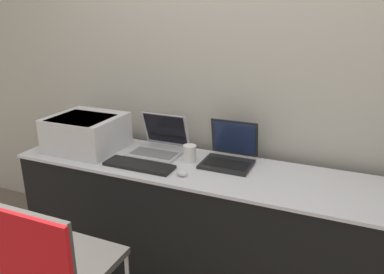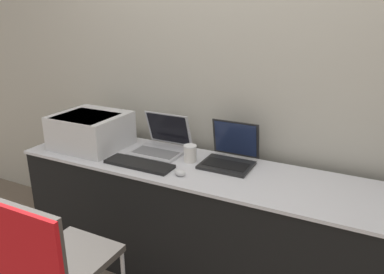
# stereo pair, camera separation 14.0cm
# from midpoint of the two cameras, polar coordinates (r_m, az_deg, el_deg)

# --- Properties ---
(wall_back) EXTENTS (8.00, 0.05, 2.60)m
(wall_back) POSITION_cam_midpoint_polar(r_m,az_deg,el_deg) (2.52, 8.08, 9.56)
(wall_back) COLOR #B7B2A3
(wall_back) RESTS_ON ground_plane
(table) EXTENTS (2.54, 0.59, 0.77)m
(table) POSITION_cam_midpoint_polar(r_m,az_deg,el_deg) (2.49, 3.96, -13.06)
(table) COLOR black
(table) RESTS_ON ground_plane
(printer) EXTENTS (0.46, 0.43, 0.24)m
(printer) POSITION_cam_midpoint_polar(r_m,az_deg,el_deg) (2.70, -13.75, 1.13)
(printer) COLOR silver
(printer) RESTS_ON table
(laptop_left) EXTENTS (0.34, 0.33, 0.25)m
(laptop_left) POSITION_cam_midpoint_polar(r_m,az_deg,el_deg) (2.56, -3.20, -1.07)
(laptop_left) COLOR #B7B7BC
(laptop_left) RESTS_ON table
(laptop_right) EXTENTS (0.31, 0.30, 0.26)m
(laptop_right) POSITION_cam_midpoint_polar(r_m,az_deg,el_deg) (2.38, 7.47, -2.78)
(laptop_right) COLOR black
(laptop_right) RESTS_ON table
(external_keyboard) EXTENTS (0.45, 0.15, 0.02)m
(external_keyboard) POSITION_cam_midpoint_polar(r_m,az_deg,el_deg) (2.36, -6.37, -4.12)
(external_keyboard) COLOR black
(external_keyboard) RESTS_ON table
(coffee_cup) EXTENTS (0.08, 0.08, 0.11)m
(coffee_cup) POSITION_cam_midpoint_polar(r_m,az_deg,el_deg) (2.39, 1.39, -2.53)
(coffee_cup) COLOR white
(coffee_cup) RESTS_ON table
(mouse) EXTENTS (0.07, 0.05, 0.04)m
(mouse) POSITION_cam_midpoint_polar(r_m,az_deg,el_deg) (2.20, -0.01, -5.50)
(mouse) COLOR silver
(mouse) RESTS_ON table
(chair) EXTENTS (0.43, 0.47, 0.86)m
(chair) POSITION_cam_midpoint_polar(r_m,az_deg,el_deg) (2.05, -19.03, -16.89)
(chair) COLOR #4C4742
(chair) RESTS_ON ground_plane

